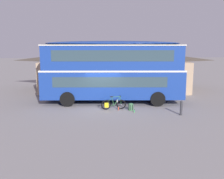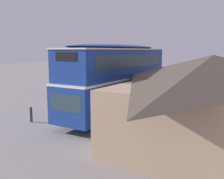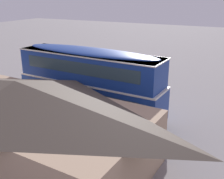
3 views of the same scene
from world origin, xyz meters
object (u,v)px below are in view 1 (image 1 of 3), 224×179
backpack_on_ground (131,107)px  water_bottle_red_squeeze (119,108)px  double_decker_bus (113,69)px  touring_bicycle (113,104)px  water_bottle_green_metal (134,111)px  kerb_bollard (181,108)px

backpack_on_ground → water_bottle_red_squeeze: size_ratio=1.98×
double_decker_bus → backpack_on_ground: size_ratio=21.03×
double_decker_bus → water_bottle_red_squeeze: size_ratio=41.55×
touring_bicycle → water_bottle_green_metal: bearing=-32.6°
kerb_bollard → backpack_on_ground: bearing=155.3°
water_bottle_red_squeeze → kerb_bollard: kerb_bollard is taller
touring_bicycle → water_bottle_green_metal: size_ratio=8.62×
water_bottle_green_metal → kerb_bollard: kerb_bollard is taller
backpack_on_ground → kerb_bollard: kerb_bollard is taller
water_bottle_red_squeeze → kerb_bollard: bearing=-21.2°
water_bottle_green_metal → water_bottle_red_squeeze: 1.22m
double_decker_bus → water_bottle_red_squeeze: (0.27, -2.32, -2.52)m
backpack_on_ground → water_bottle_red_squeeze: backpack_on_ground is taller
touring_bicycle → kerb_bollard: size_ratio=1.83×
touring_bicycle → water_bottle_red_squeeze: bearing=-28.7°
touring_bicycle → backpack_on_ground: touring_bicycle is taller
water_bottle_green_metal → double_decker_bus: bearing=113.1°
double_decker_bus → water_bottle_green_metal: (1.28, -3.00, -2.55)m
touring_bicycle → water_bottle_green_metal: touring_bicycle is taller
touring_bicycle → kerb_bollard: (4.36, -1.76, 0.13)m
touring_bicycle → kerb_bollard: 4.70m
touring_bicycle → water_bottle_red_squeeze: size_ratio=6.75×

